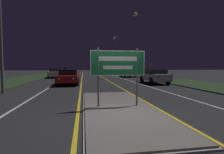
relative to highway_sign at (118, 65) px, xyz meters
name	(u,v)px	position (x,y,z in m)	size (l,w,h in m)	color
ground_plane	(123,115)	(0.00, -0.97, -1.78)	(160.00, 160.00, 0.00)	#232326
median_island	(118,107)	(0.00, 0.00, -1.73)	(2.83, 7.89, 0.10)	#999993
verge_left	(25,79)	(-9.50, 19.03, -1.74)	(5.00, 100.00, 0.08)	#23381E
verge_right	(153,77)	(9.50, 19.03, -1.74)	(5.00, 100.00, 0.08)	#23381E
centre_line_yellow_left	(82,76)	(-1.61, 24.03, -1.77)	(0.12, 70.00, 0.01)	gold
centre_line_yellow_right	(100,76)	(1.61, 24.03, -1.77)	(0.12, 70.00, 0.01)	gold
lane_line_white_left	(67,77)	(-4.20, 24.03, -1.77)	(0.12, 70.00, 0.01)	silver
lane_line_white_right	(115,76)	(4.20, 24.03, -1.77)	(0.12, 70.00, 0.01)	silver
edge_line_white_left	(49,77)	(-7.20, 24.03, -1.77)	(0.10, 70.00, 0.01)	silver
edge_line_white_right	(131,76)	(7.20, 24.03, -1.77)	(0.10, 70.00, 0.01)	silver
highway_sign	(118,65)	(0.00, 0.00, 0.00)	(2.24, 0.07, 2.38)	#56565B
streetlight_right_near	(135,33)	(6.43, 18.91, 5.06)	(0.62, 0.62, 9.90)	#56565B
streetlight_right_far	(114,49)	(6.45, 37.01, 4.48)	(0.59, 0.59, 9.18)	#56565B
car_receding_0	(154,76)	(5.81, 9.98, -0.99)	(1.88, 4.60, 1.44)	#B7B7BC
car_receding_1	(128,72)	(5.90, 21.10, -0.98)	(1.89, 4.14, 1.52)	black
car_receding_2	(115,71)	(5.63, 31.78, -1.01)	(1.89, 4.09, 1.44)	black
car_receding_3	(110,70)	(5.77, 40.35, -1.02)	(2.00, 4.30, 1.40)	maroon
car_approaching_0	(69,76)	(-2.81, 10.39, -1.00)	(1.99, 4.82, 1.45)	maroon
car_approaching_1	(56,73)	(-5.62, 21.10, -1.00)	(1.84, 4.47, 1.49)	silver
car_approaching_2	(64,71)	(-6.06, 36.24, -1.01)	(1.99, 4.14, 1.47)	silver
warning_sign	(151,68)	(9.84, 20.86, -0.30)	(0.60, 0.06, 2.31)	#56565B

